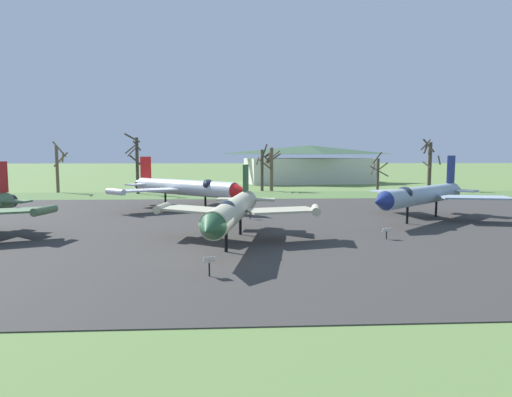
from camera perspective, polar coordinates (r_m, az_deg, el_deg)
name	(u,v)px	position (r m, az deg, el deg)	size (l,w,h in m)	color
ground_plane	(218,265)	(25.09, -4.93, -8.49)	(600.00, 600.00, 0.00)	#607F42
asphalt_apron	(223,226)	(38.51, -4.29, -3.48)	(85.31, 45.65, 0.05)	#383533
grass_verge_strip	(227,195)	(67.13, -3.80, 0.41)	(145.31, 12.00, 0.06)	#52713B
jet_fighter_front_left	(422,195)	(43.93, 20.55, 0.45)	(14.63, 14.24, 6.04)	#8EA3B2
info_placard_front_left	(387,232)	(33.48, 16.38, -4.16)	(0.65, 0.30, 0.86)	black
jet_fighter_rear_center	(233,210)	(30.50, -2.92, -1.47)	(12.16, 16.55, 5.31)	#B7B293
info_placard_rear_center	(209,264)	(22.55, -6.01, -8.29)	(0.62, 0.41, 1.07)	black
jet_fighter_rear_left	(186,187)	(50.31, -9.02, 1.44)	(15.35, 14.96, 5.89)	silver
info_placard_rear_left	(250,213)	(42.06, -0.76, -1.83)	(0.56, 0.25, 1.04)	black
bare_tree_far_left	(58,166)	(78.98, -24.02, 3.81)	(2.68, 3.09, 8.30)	brown
bare_tree_left_of_center	(136,162)	(71.51, -15.06, 4.52)	(3.02, 3.41, 9.42)	#42382D
bare_tree_center	(263,167)	(75.28, 0.86, 4.05)	(2.77, 3.34, 7.93)	#42382D
bare_tree_right_of_center	(272,167)	(75.77, 2.00, 4.06)	(2.83, 2.04, 7.31)	brown
bare_tree_far_right	(378,173)	(73.93, 15.36, 3.18)	(3.20, 3.22, 6.62)	#42382D
bare_tree_backdrop_extra	(430,163)	(82.71, 21.34, 4.26)	(3.72, 3.71, 8.88)	#42382D
visitor_building	(309,165)	(97.88, 6.81, 4.31)	(29.60, 16.91, 8.16)	beige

